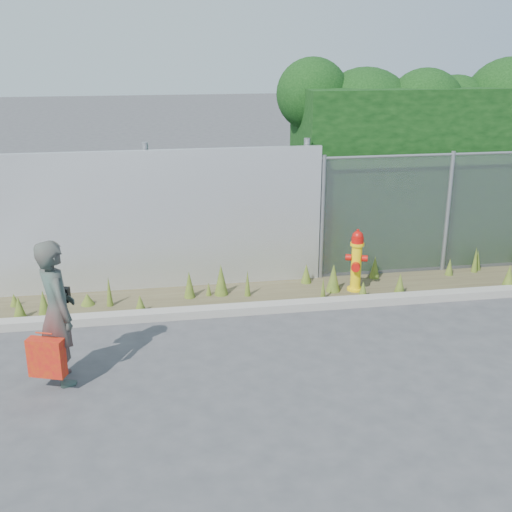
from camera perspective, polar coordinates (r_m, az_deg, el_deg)
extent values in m
plane|color=#3C3C3F|center=(7.81, 3.95, -10.15)|extent=(80.00, 80.00, 0.00)
cube|color=gray|center=(9.36, 1.41, -4.57)|extent=(16.00, 0.22, 0.12)
cube|color=#463E28|center=(9.93, 0.75, -3.51)|extent=(16.00, 1.20, 0.01)
cone|color=#435A1B|center=(9.68, -12.92, -3.15)|extent=(0.10, 0.10, 0.47)
cone|color=#435A1B|center=(10.13, -20.69, -3.73)|extent=(0.14, 0.14, 0.20)
cone|color=#435A1B|center=(9.75, 5.98, -2.96)|extent=(0.09, 0.09, 0.35)
cone|color=#435A1B|center=(11.55, 19.06, -0.40)|extent=(0.14, 0.14, 0.36)
cone|color=#435A1B|center=(10.81, 21.54, -1.85)|extent=(0.22, 0.22, 0.41)
cone|color=#435A1B|center=(9.80, -5.95, -2.61)|extent=(0.17, 0.17, 0.43)
cone|color=#435A1B|center=(9.81, -0.76, -2.49)|extent=(0.10, 0.10, 0.43)
cone|color=#435A1B|center=(9.88, -4.24, -3.02)|extent=(0.09, 0.09, 0.22)
cone|color=#435A1B|center=(11.16, 16.82, -1.00)|extent=(0.14, 0.14, 0.29)
cone|color=#435A1B|center=(9.88, 9.48, -3.06)|extent=(0.16, 0.16, 0.28)
cone|color=#435A1B|center=(10.05, 6.90, -2.00)|extent=(0.23, 0.23, 0.45)
cone|color=#435A1B|center=(9.40, -10.25, -4.27)|extent=(0.18, 0.18, 0.27)
cone|color=#435A1B|center=(10.37, 4.49, -1.63)|extent=(0.18, 0.18, 0.32)
cone|color=#435A1B|center=(10.72, 10.51, -1.05)|extent=(0.17, 0.17, 0.38)
cone|color=#435A1B|center=(9.67, -18.37, -4.00)|extent=(0.18, 0.18, 0.37)
cone|color=#435A1B|center=(9.85, -3.12, -2.18)|extent=(0.22, 0.22, 0.50)
cone|color=#435A1B|center=(9.64, -20.31, -4.40)|extent=(0.19, 0.19, 0.34)
cone|color=#435A1B|center=(10.10, 12.66, -2.51)|extent=(0.18, 0.18, 0.36)
cone|color=#435A1B|center=(11.41, 18.91, -0.37)|extent=(0.11, 0.11, 0.45)
cone|color=#435A1B|center=(9.84, -14.75, -3.81)|extent=(0.22, 0.22, 0.19)
cube|color=silver|center=(10.12, -18.30, 2.52)|extent=(8.50, 0.08, 2.20)
cylinder|color=gray|center=(10.10, -9.52, 3.48)|extent=(0.10, 0.10, 2.30)
cylinder|color=gray|center=(10.39, 4.42, 4.13)|extent=(0.10, 0.10, 2.30)
cube|color=gray|center=(11.63, 21.32, 3.71)|extent=(6.50, 0.03, 2.00)
cylinder|color=gray|center=(10.37, 5.90, 3.34)|extent=(0.07, 0.07, 2.05)
cylinder|color=gray|center=(11.13, 16.66, 3.71)|extent=(0.07, 0.07, 2.05)
cube|color=black|center=(12.52, 20.50, 7.16)|extent=(7.30, 1.60, 3.00)
sphere|color=black|center=(11.32, 5.04, 14.15)|extent=(1.24, 1.24, 1.24)
sphere|color=black|center=(11.56, 9.61, 11.85)|extent=(1.79, 1.79, 1.79)
sphere|color=black|center=(11.56, 14.78, 12.62)|extent=(1.33, 1.33, 1.33)
sphere|color=black|center=(12.03, 17.24, 12.16)|extent=(1.27, 1.27, 1.27)
sphere|color=black|center=(12.30, 21.59, 12.42)|extent=(1.62, 1.62, 1.62)
cylinder|color=yellow|center=(10.21, 8.78, -2.95)|extent=(0.25, 0.25, 0.05)
cylinder|color=yellow|center=(10.09, 8.88, -1.09)|extent=(0.16, 0.16, 0.76)
cylinder|color=yellow|center=(9.96, 8.99, 1.05)|extent=(0.21, 0.21, 0.04)
cylinder|color=#B20F0A|center=(9.94, 9.01, 1.39)|extent=(0.19, 0.19, 0.09)
sphere|color=#B20F0A|center=(9.93, 9.03, 1.73)|extent=(0.17, 0.17, 0.17)
cylinder|color=#B20F0A|center=(9.90, 9.06, 2.23)|extent=(0.04, 0.04, 0.04)
cylinder|color=#B20F0A|center=(9.99, 8.25, -0.20)|extent=(0.09, 0.10, 0.10)
cylinder|color=#B20F0A|center=(10.07, 9.60, -0.12)|extent=(0.09, 0.10, 0.10)
cylinder|color=#B20F0A|center=(9.96, 9.12, -0.97)|extent=(0.13, 0.11, 0.13)
imported|color=#0F6254|center=(7.57, -17.25, -4.81)|extent=(0.61, 0.73, 1.70)
cube|color=#BB0A15|center=(7.54, -18.12, -8.57)|extent=(0.40, 0.15, 0.45)
cylinder|color=#BB0A15|center=(7.41, -18.35, -6.53)|extent=(0.19, 0.02, 0.02)
cube|color=black|center=(7.71, -17.05, -3.30)|extent=(0.22, 0.09, 0.17)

